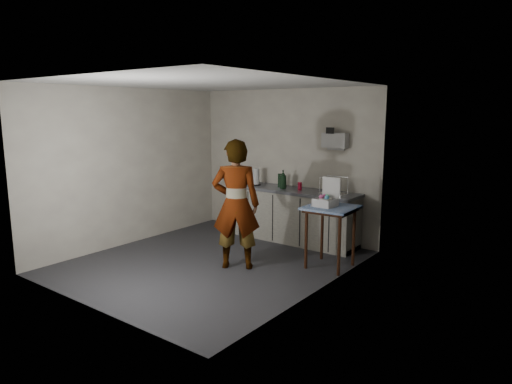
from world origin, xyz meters
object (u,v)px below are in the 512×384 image
Objects in this scene: paper_towel at (256,177)px; dish_rack at (333,190)px; side_table at (331,214)px; bakery_box at (326,200)px; standing_man at (236,204)px; dark_bottle at (280,180)px; kitchen_counter at (295,217)px; soda_can at (300,186)px; soap_bottle at (283,179)px.

dish_rack is (1.53, 0.01, -0.08)m from paper_towel.
side_table is at bearing -22.15° from paper_towel.
bakery_box is at bearing -23.40° from paper_towel.
standing_man is 7.72× the size of dark_bottle.
kitchen_counter is 9.37× the size of dark_bottle.
dark_bottle is at bearing 175.98° from soda_can.
side_table is 2.21× the size of dish_rack.
kitchen_counter is 1.41m from side_table.
paper_towel is 1.54m from dish_rack.
soap_bottle is at bearing -3.82° from paper_towel.
soda_can is 0.33× the size of bakery_box.
bakery_box is (-0.08, -0.02, 0.20)m from side_table.
soap_bottle is (-0.21, -0.07, 0.64)m from kitchen_counter.
standing_man reaches higher than bakery_box.
side_table is 1.31m from soda_can.
dish_rack reaches higher than kitchen_counter.
side_table is 1.36m from standing_man.
soda_can reaches higher than kitchen_counter.
side_table is 1.68m from dark_bottle.
dish_rack is at bearing 113.19° from side_table.
side_table is at bearing 14.69° from bakery_box.
paper_towel is (-0.85, 1.60, 0.13)m from standing_man.
soda_can is 1.24m from bakery_box.
soap_bottle is at bearing -168.05° from soda_can.
soda_can is 0.44× the size of paper_towel.
bakery_box is at bearing -174.58° from standing_man.
soap_bottle is at bearing -114.94° from standing_man.
kitchen_counter is at bearing 19.38° from soap_bottle.
soda_can is at bearing 142.43° from bakery_box.
standing_man reaches higher than kitchen_counter.
soap_bottle is 0.16m from dark_bottle.
standing_man is 4.59× the size of dish_rack.
standing_man is 1.75m from dish_rack.
bakery_box reaches higher than dark_bottle.
paper_towel is (-0.48, -0.05, 0.02)m from dark_bottle.
paper_towel is at bearing -179.73° from dish_rack.
kitchen_counter is 0.90m from dish_rack.
soap_bottle is 0.80× the size of bakery_box.
paper_towel is at bearing 176.18° from soap_bottle.
kitchen_counter is 1.71m from standing_man.
paper_towel reaches higher than dark_bottle.
kitchen_counter is 1.21× the size of standing_man.
standing_man reaches higher than dish_rack.
bakery_box is at bearing -31.51° from soap_bottle.
side_table is at bearing -36.47° from kitchen_counter.
kitchen_counter is 0.68m from soap_bottle.
kitchen_counter is 6.98× the size of soap_bottle.
side_table is at bearing -30.06° from dark_bottle.
paper_towel is 2.00m from bakery_box.
soap_bottle is (-1.31, 0.74, 0.29)m from side_table.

